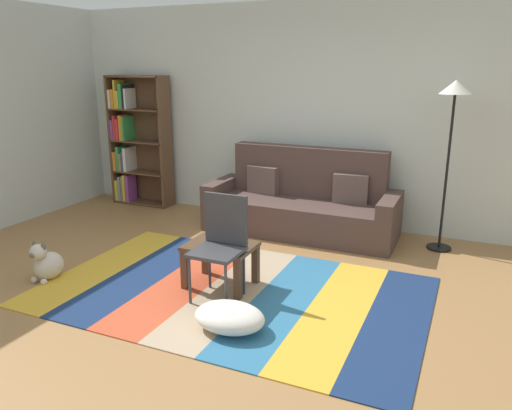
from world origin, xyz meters
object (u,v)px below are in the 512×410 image
object	(u,v)px
couch	(302,205)
dog	(47,263)
folding_chair	(221,238)
bookshelf	(134,142)
tv_remote	(226,242)
standing_lamp	(453,110)
pouf	(230,317)
coffee_table	(220,253)

from	to	relation	value
couch	dog	world-z (taller)	couch
couch	folding_chair	bearing A→B (deg)	-91.86
bookshelf	tv_remote	xyz separation A→B (m)	(2.50, -2.00, -0.48)
couch	bookshelf	distance (m)	2.71
standing_lamp	folding_chair	size ratio (longest dim) A/B	2.01
pouf	standing_lamp	distance (m)	3.15
bookshelf	folding_chair	xyz separation A→B (m)	(2.57, -2.22, -0.36)
couch	pouf	xyz separation A→B (m)	(0.26, -2.44, -0.23)
couch	coffee_table	bearing A→B (deg)	-95.40
couch	tv_remote	world-z (taller)	couch
pouf	couch	bearing A→B (deg)	96.20
dog	folding_chair	xyz separation A→B (m)	(1.66, 0.36, 0.37)
standing_lamp	tv_remote	distance (m)	2.70
couch	coffee_table	xyz separation A→B (m)	(-0.17, -1.77, -0.02)
tv_remote	folding_chair	xyz separation A→B (m)	(0.07, -0.22, 0.12)
coffee_table	pouf	xyz separation A→B (m)	(0.43, -0.68, -0.21)
coffee_table	folding_chair	bearing A→B (deg)	-58.81
couch	dog	xyz separation A→B (m)	(-1.72, -2.30, -0.18)
coffee_table	couch	bearing A→B (deg)	84.60
coffee_table	folding_chair	size ratio (longest dim) A/B	0.68
coffee_table	tv_remote	world-z (taller)	tv_remote
standing_lamp	dog	bearing A→B (deg)	-144.39
dog	folding_chair	bearing A→B (deg)	12.35
pouf	bookshelf	bearing A→B (deg)	136.76
folding_chair	bookshelf	bearing A→B (deg)	158.32
coffee_table	dog	world-z (taller)	coffee_table
standing_lamp	couch	bearing A→B (deg)	-177.70
couch	bookshelf	world-z (taller)	bookshelf
bookshelf	coffee_table	distance (m)	3.26
couch	dog	bearing A→B (deg)	-126.86
dog	tv_remote	size ratio (longest dim) A/B	2.65
couch	bookshelf	size ratio (longest dim) A/B	1.25
bookshelf	folding_chair	bearing A→B (deg)	-40.84
dog	pouf	bearing A→B (deg)	-4.02
couch	pouf	world-z (taller)	couch
couch	standing_lamp	xyz separation A→B (m)	(1.58, 0.06, 1.17)
couch	folding_chair	distance (m)	1.95
tv_remote	pouf	bearing A→B (deg)	-37.76
pouf	standing_lamp	bearing A→B (deg)	62.37
pouf	tv_remote	size ratio (longest dim) A/B	3.72
bookshelf	standing_lamp	xyz separation A→B (m)	(4.21, -0.22, 0.61)
tv_remote	couch	bearing A→B (deg)	109.04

